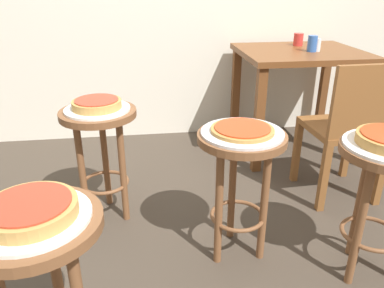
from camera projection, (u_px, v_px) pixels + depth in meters
The scene contains 16 objects.
ground_plane at pixel (231, 251), 1.90m from camera, with size 6.00×6.00×0.00m, color #42382D.
stool_foreground at pixel (41, 264), 1.13m from camera, with size 0.39×0.39×0.63m.
serving_plate_foreground at pixel (32, 218), 1.07m from camera, with size 0.33×0.33×0.01m, color white.
pizza_foreground at pixel (30, 209), 1.06m from camera, with size 0.26×0.26×0.05m.
stool_middle at pixel (383, 182), 1.59m from camera, with size 0.39×0.39×0.63m.
stool_leftside at pixel (240, 167), 1.71m from camera, with size 0.39×0.39×0.63m.
serving_plate_leftside at pixel (242, 133), 1.65m from camera, with size 0.36×0.36×0.01m, color silver.
pizza_leftside at pixel (242, 129), 1.64m from camera, with size 0.28×0.28×0.02m.
stool_rear at pixel (101, 139), 2.01m from camera, with size 0.39×0.39×0.63m.
serving_plate_rear at pixel (97, 109), 1.94m from camera, with size 0.33×0.33×0.01m, color white.
pizza_rear at pixel (97, 104), 1.93m from camera, with size 0.25×0.25×0.05m.
dining_table at pixel (299, 68), 2.78m from camera, with size 0.86×0.75×0.77m.
cup_near_edge at pixel (312, 44), 2.65m from camera, with size 0.07×0.07×0.11m, color #3360B2.
cup_far_edge at pixel (298, 39), 2.88m from camera, with size 0.07×0.07×0.09m, color red.
condiment_shaker at pixel (318, 45), 2.66m from camera, with size 0.04×0.04×0.09m, color white.
wooden_chair at pixel (349, 127), 2.18m from camera, with size 0.42×0.42×0.85m.
Camera 1 is at (-0.40, -1.48, 1.26)m, focal length 35.57 mm.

